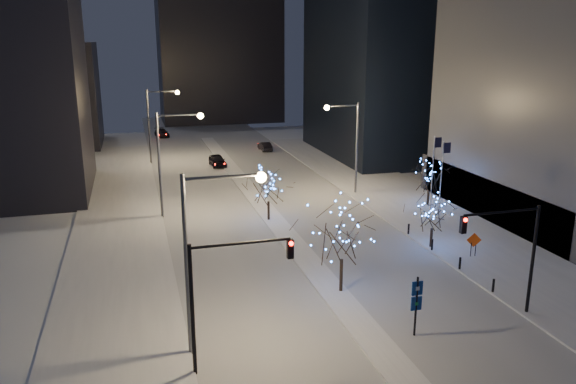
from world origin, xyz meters
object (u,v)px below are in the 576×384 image
object	(u,v)px
holiday_tree_median_near	(342,235)
wayfinding_sign	(416,300)
car_far	(162,133)
holiday_tree_plaza_far	(429,178)
car_near	(217,160)
street_lamp_w_far	(156,116)
street_lamp_east	(349,136)
construction_sign	(474,242)
street_lamp_w_mid	(170,150)
holiday_tree_median_far	(268,187)
traffic_signal_east	(513,244)
traffic_signal_west	(223,284)
street_lamp_w_near	(206,238)
car_mid	(265,146)
holiday_tree_plaza_near	(433,214)

from	to	relation	value
holiday_tree_median_near	wayfinding_sign	size ratio (longest dim) A/B	1.67
car_far	holiday_tree_plaza_far	size ratio (longest dim) A/B	0.97
car_near	wayfinding_sign	xyz separation A→B (m)	(4.04, -47.50, 1.46)
street_lamp_w_far	street_lamp_east	xyz separation A→B (m)	(19.02, -22.00, -0.05)
car_far	construction_sign	size ratio (longest dim) A/B	2.44
street_lamp_w_far	street_lamp_east	bearing A→B (deg)	-49.15
street_lamp_w_mid	holiday_tree_median_far	bearing A→B (deg)	-24.33
holiday_tree_median_near	holiday_tree_plaza_far	xyz separation A→B (m)	(15.77, 16.62, -1.21)
holiday_tree_median_far	traffic_signal_east	bearing A→B (deg)	-66.95
traffic_signal_west	wayfinding_sign	xyz separation A→B (m)	(10.98, 0.47, -2.54)
street_lamp_w_near	street_lamp_east	world-z (taller)	same
car_mid	street_lamp_w_mid	bearing A→B (deg)	60.32
street_lamp_w_near	holiday_tree_median_near	xyz separation A→B (m)	(9.44, 4.92, -2.38)
traffic_signal_west	holiday_tree_plaza_near	bearing A→B (deg)	33.88
street_lamp_w_near	street_lamp_east	distance (m)	33.85
street_lamp_w_near	street_lamp_w_mid	distance (m)	25.00
car_mid	wayfinding_sign	bearing A→B (deg)	84.00
holiday_tree_median_far	holiday_tree_plaza_near	world-z (taller)	holiday_tree_median_far
traffic_signal_east	holiday_tree_plaza_far	bearing A→B (deg)	71.98
street_lamp_w_far	traffic_signal_west	xyz separation A→B (m)	(0.50, -52.00, -1.74)
street_lamp_east	traffic_signal_west	size ratio (longest dim) A/B	1.43
traffic_signal_east	holiday_tree_plaza_near	bearing A→B (deg)	82.41
traffic_signal_west	wayfinding_sign	distance (m)	11.28
car_near	holiday_tree_plaza_far	xyz separation A→B (m)	(17.77, -24.43, 2.14)
street_lamp_w_mid	car_near	world-z (taller)	street_lamp_w_mid
holiday_tree_median_far	street_lamp_east	bearing A→B (deg)	32.78
wayfinding_sign	construction_sign	distance (m)	13.83
holiday_tree_median_far	street_lamp_w_near	bearing A→B (deg)	-111.72
car_mid	street_lamp_east	bearing A→B (deg)	94.94
holiday_tree_median_far	wayfinding_sign	distance (m)	22.95
car_far	holiday_tree_median_far	distance (m)	51.26
traffic_signal_east	construction_sign	world-z (taller)	traffic_signal_east
street_lamp_east	car_near	world-z (taller)	street_lamp_east
street_lamp_east	car_mid	xyz separation A→B (m)	(-2.95, 26.80, -5.79)
street_lamp_w_mid	street_lamp_w_far	xyz separation A→B (m)	(0.00, 25.00, 0.00)
street_lamp_w_mid	street_lamp_w_far	world-z (taller)	same
street_lamp_w_far	wayfinding_sign	bearing A→B (deg)	-77.45
street_lamp_w_mid	car_near	distance (m)	22.97
street_lamp_east	construction_sign	distance (m)	20.86
street_lamp_w_far	wayfinding_sign	distance (m)	52.97
car_far	construction_sign	xyz separation A→B (m)	(19.83, -63.98, 0.62)
holiday_tree_median_far	holiday_tree_plaza_far	size ratio (longest dim) A/B	1.01
holiday_tree_plaza_far	construction_sign	bearing A→B (deg)	-105.22
street_lamp_w_mid	holiday_tree_median_near	world-z (taller)	street_lamp_w_mid
wayfinding_sign	holiday_tree_plaza_far	bearing A→B (deg)	58.83
street_lamp_w_near	wayfinding_sign	distance (m)	12.34
wayfinding_sign	construction_sign	bearing A→B (deg)	42.96
holiday_tree_median_near	holiday_tree_median_far	world-z (taller)	holiday_tree_median_near
street_lamp_w_mid	street_lamp_w_far	bearing A→B (deg)	90.00
street_lamp_w_near	wayfinding_sign	world-z (taller)	street_lamp_w_near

